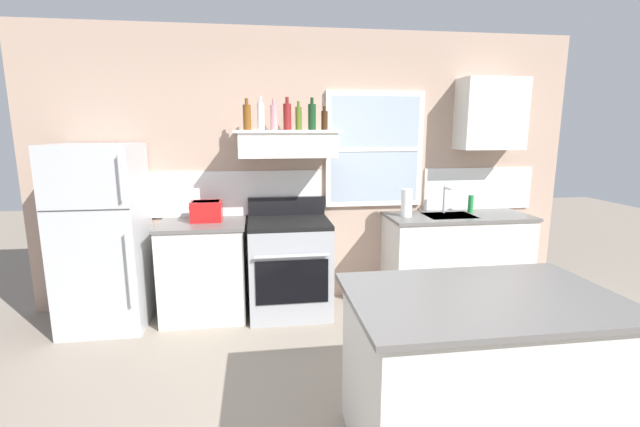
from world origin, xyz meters
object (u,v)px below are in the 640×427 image
Objects in this scene: refrigerator at (103,237)px; stove_range at (289,266)px; paper_towel_roll at (407,203)px; bottle_amber_wine at (247,117)px; toaster at (206,211)px; bottle_olive_oil_square at (299,118)px; bottle_clear_tall at (261,116)px; bottle_dark_green_wine at (312,116)px; kitchen_island at (478,374)px; dish_soap_bottle at (471,204)px; bottle_rose_pink at (274,117)px; bottle_brown_stout at (325,120)px; bottle_red_label_wine at (287,116)px.

refrigerator is 1.69m from stove_range.
bottle_amber_wine is at bearing 178.60° from paper_towel_roll.
toaster is at bearing 179.45° from bottle_amber_wine.
bottle_olive_oil_square reaches higher than paper_towel_roll.
bottle_clear_tall is (0.12, 0.01, 0.01)m from bottle_amber_wine.
bottle_dark_green_wine reaches higher than kitchen_island.
bottle_olive_oil_square is at bearing 151.07° from bottle_dark_green_wine.
bottle_clear_tall is at bearing -178.51° from dish_soap_bottle.
stove_range is 4.04× the size of paper_towel_roll.
bottle_rose_pink is at bearing 178.83° from bottle_dark_green_wine.
stove_range is at bearing -131.46° from bottle_olive_oil_square.
bottle_olive_oil_square is (0.47, 0.05, -0.01)m from bottle_amber_wine.
bottle_rose_pink is (0.64, -0.01, 0.85)m from toaster.
bottle_amber_wine is at bearing -176.40° from bottle_clear_tall.
refrigerator is 5.49× the size of toaster.
bottle_brown_stout is at bearing 22.65° from bottle_dark_green_wine.
bottle_clear_tall is at bearing 178.16° from paper_towel_roll.
toaster is 1.21m from bottle_olive_oil_square.
paper_towel_roll reaches higher than kitchen_island.
bottle_clear_tall reaches higher than bottle_amber_wine.
dish_soap_bottle is at bearing 0.85° from bottle_brown_stout.
bottle_olive_oil_square reaches higher than dish_soap_bottle.
bottle_amber_wine is 2.40m from dish_soap_bottle.
stove_range is 1.43m from bottle_clear_tall.
refrigerator is at bearing -177.40° from dish_soap_bottle.
bottle_amber_wine is 0.72m from bottle_brown_stout.
bottle_dark_green_wine is (1.88, 0.09, 1.05)m from refrigerator.
refrigerator is at bearing -175.88° from bottle_red_label_wine.
bottle_red_label_wine is at bearing 12.17° from bottle_rose_pink.
bottle_clear_tall reaches higher than bottle_brown_stout.
bottle_clear_tall is at bearing 160.75° from stove_range.
refrigerator reaches higher than kitchen_island.
bottle_rose_pink is 1.53× the size of dish_soap_bottle.
bottle_rose_pink reaches higher than dish_soap_bottle.
bottle_amber_wine is 1.03× the size of paper_towel_roll.
bottle_red_label_wine reaches higher than bottle_rose_pink.
bottle_red_label_wine is at bearing 1.35° from toaster.
paper_towel_roll is (2.81, 0.06, 0.23)m from refrigerator.
toaster is 1.07m from bottle_rose_pink.
stove_range is at bearing -31.02° from bottle_rose_pink.
dish_soap_bottle is at bearing 0.30° from bottle_olive_oil_square.
toaster is 1.10× the size of paper_towel_roll.
bottle_dark_green_wine is (0.23, 0.06, 1.40)m from stove_range.
bottle_dark_green_wine is at bearing -28.93° from bottle_olive_oil_square.
bottle_rose_pink is 0.35m from bottle_dark_green_wine.
bottle_rose_pink reaches higher than refrigerator.
bottle_red_label_wine is 1.13× the size of bottle_olive_oil_square.
bottle_olive_oil_square is (0.11, 0.03, -0.01)m from bottle_red_label_wine.
toaster is 0.21× the size of kitchen_island.
refrigerator is 1.50× the size of stove_range.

